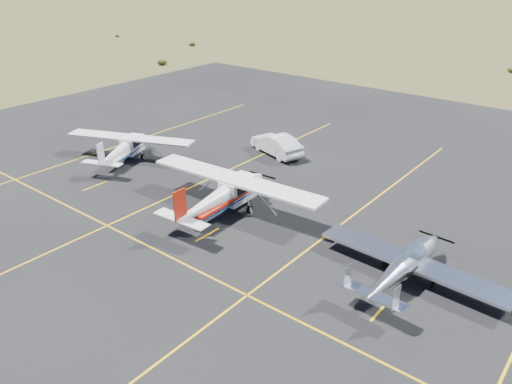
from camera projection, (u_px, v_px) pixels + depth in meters
ground at (346, 257)px, 27.06m from camera, size 1600.00×1600.00×0.00m
apron at (247, 218)px, 31.01m from camera, size 72.00×72.00×0.02m
aircraft_low_wing at (406, 265)px, 24.51m from camera, size 7.15×9.96×2.17m
aircraft_cessna at (223, 194)px, 30.89m from camera, size 7.47×12.46×3.15m
aircraft_plain at (124, 148)px, 39.02m from camera, size 7.58×10.22×2.66m
sedan at (276, 144)px, 40.76m from camera, size 3.28×5.45×1.70m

